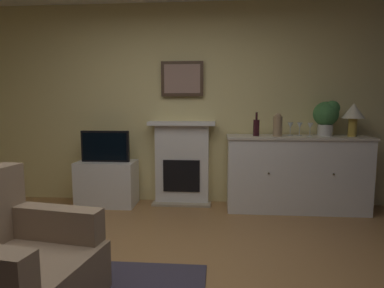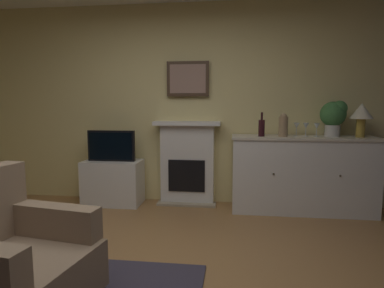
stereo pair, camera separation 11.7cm
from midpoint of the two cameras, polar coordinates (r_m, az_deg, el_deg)
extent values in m
cube|color=#EAD68C|center=(4.42, -3.04, 6.80)|extent=(6.19, 0.06, 2.62)
cube|color=white|center=(4.37, -2.48, -3.57)|extent=(0.70, 0.18, 1.05)
cube|color=tan|center=(4.40, -2.61, -10.35)|extent=(0.77, 0.20, 0.03)
cube|color=black|center=(4.31, -2.63, -5.57)|extent=(0.48, 0.02, 0.42)
cube|color=white|center=(4.27, -2.57, 3.62)|extent=(0.87, 0.27, 0.05)
cube|color=#473323|center=(4.35, -2.50, 11.25)|extent=(0.55, 0.03, 0.45)
cube|color=#9E7A6B|center=(4.33, -2.52, 11.26)|extent=(0.47, 0.01, 0.37)
cube|color=white|center=(4.27, 16.90, -5.13)|extent=(1.69, 0.45, 0.90)
cube|color=beige|center=(4.20, 17.13, 1.12)|extent=(1.72, 0.48, 0.03)
sphere|color=brown|center=(3.96, 12.37, -5.00)|extent=(0.02, 0.02, 0.02)
sphere|color=brown|center=(4.13, 22.68, -4.90)|extent=(0.02, 0.02, 0.02)
cylinder|color=#B79338|center=(4.37, 25.45, 2.62)|extent=(0.10, 0.10, 0.22)
cone|color=#EFE5C6|center=(4.36, 25.59, 5.24)|extent=(0.26, 0.26, 0.18)
cylinder|color=#331419|center=(4.08, 10.30, 2.78)|extent=(0.08, 0.08, 0.20)
cylinder|color=#331419|center=(4.07, 10.35, 4.82)|extent=(0.03, 0.03, 0.09)
cylinder|color=silver|center=(4.21, 15.92, 1.42)|extent=(0.06, 0.06, 0.00)
cylinder|color=silver|center=(4.21, 15.94, 2.07)|extent=(0.01, 0.01, 0.09)
cone|color=silver|center=(4.20, 15.98, 3.15)|extent=(0.07, 0.07, 0.07)
cylinder|color=silver|center=(4.23, 17.40, 1.39)|extent=(0.06, 0.06, 0.00)
cylinder|color=silver|center=(4.22, 17.42, 2.04)|extent=(0.01, 0.01, 0.09)
cone|color=silver|center=(4.22, 17.46, 3.12)|extent=(0.07, 0.07, 0.07)
cylinder|color=silver|center=(4.19, 19.05, 1.29)|extent=(0.06, 0.06, 0.00)
cylinder|color=silver|center=(4.19, 19.07, 1.93)|extent=(0.01, 0.01, 0.09)
cone|color=silver|center=(4.18, 19.12, 3.02)|extent=(0.07, 0.07, 0.07)
cylinder|color=#9E7F5B|center=(4.09, 13.87, 2.98)|extent=(0.11, 0.11, 0.24)
sphere|color=#9E7F5B|center=(4.08, 13.92, 4.66)|extent=(0.08, 0.08, 0.08)
cube|color=white|center=(4.49, -15.28, -6.59)|extent=(0.75, 0.42, 0.58)
cube|color=black|center=(4.38, -15.58, -0.38)|extent=(0.62, 0.06, 0.40)
cube|color=black|center=(4.35, -15.73, -0.44)|extent=(0.57, 0.01, 0.35)
cylinder|color=beige|center=(4.32, 21.41, 2.25)|extent=(0.18, 0.18, 0.14)
sphere|color=#3D753D|center=(4.31, 21.53, 4.89)|extent=(0.30, 0.30, 0.30)
sphere|color=#3D753D|center=(4.30, 22.46, 5.78)|extent=(0.18, 0.18, 0.18)
cube|color=#8C7259|center=(2.38, -29.17, -20.67)|extent=(0.91, 0.87, 0.32)
cube|color=#8C7259|center=(2.50, -24.47, -12.35)|extent=(0.73, 0.25, 0.22)
cylinder|color=#473323|center=(2.89, -29.62, -20.24)|extent=(0.05, 0.05, 0.10)
camera|label=1|loc=(0.06, -91.24, -0.15)|focal=30.68mm
camera|label=2|loc=(0.06, 88.76, 0.15)|focal=30.68mm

